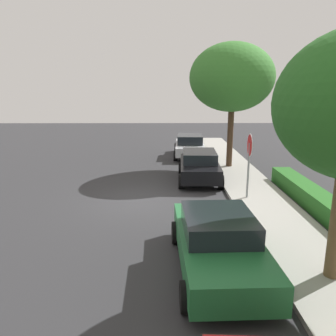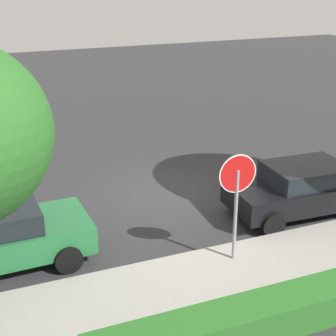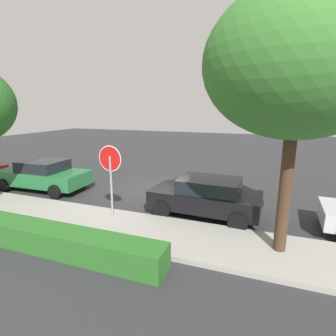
{
  "view_description": "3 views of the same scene",
  "coord_description": "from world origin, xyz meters",
  "px_view_note": "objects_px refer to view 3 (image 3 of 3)",
  "views": [
    {
      "loc": [
        12.59,
        0.94,
        4.38
      ],
      "look_at": [
        0.41,
        1.05,
        1.41
      ],
      "focal_mm": 35.0,
      "sensor_mm": 36.0,
      "label": 1
    },
    {
      "loc": [
        5.52,
        13.19,
        6.46
      ],
      "look_at": [
        0.68,
        1.47,
        1.47
      ],
      "focal_mm": 55.0,
      "sensor_mm": 36.0,
      "label": 2
    },
    {
      "loc": [
        -4.7,
        11.69,
        3.94
      ],
      "look_at": [
        -0.52,
        0.38,
        1.15
      ],
      "focal_mm": 28.0,
      "sensor_mm": 36.0,
      "label": 3
    }
  ],
  "objects_px": {
    "parked_car_green": "(43,175)",
    "street_tree_mid_block": "(297,64)",
    "stop_sign": "(110,169)",
    "parked_car_black": "(206,196)"
  },
  "relations": [
    {
      "from": "stop_sign",
      "to": "parked_car_green",
      "type": "distance_m",
      "value": 5.61
    },
    {
      "from": "parked_car_green",
      "to": "street_tree_mid_block",
      "type": "relative_size",
      "value": 0.66
    },
    {
      "from": "parked_car_green",
      "to": "street_tree_mid_block",
      "type": "bearing_deg",
      "value": 168.04
    },
    {
      "from": "stop_sign",
      "to": "parked_car_green",
      "type": "bearing_deg",
      "value": -21.15
    },
    {
      "from": "stop_sign",
      "to": "street_tree_mid_block",
      "type": "bearing_deg",
      "value": 177.29
    },
    {
      "from": "stop_sign",
      "to": "street_tree_mid_block",
      "type": "height_order",
      "value": "street_tree_mid_block"
    },
    {
      "from": "stop_sign",
      "to": "parked_car_green",
      "type": "height_order",
      "value": "stop_sign"
    },
    {
      "from": "parked_car_green",
      "to": "stop_sign",
      "type": "bearing_deg",
      "value": 158.85
    },
    {
      "from": "stop_sign",
      "to": "parked_car_black",
      "type": "xyz_separation_m",
      "value": [
        -3.0,
        -1.61,
        -1.14
      ]
    },
    {
      "from": "stop_sign",
      "to": "parked_car_black",
      "type": "distance_m",
      "value": 3.59
    }
  ]
}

